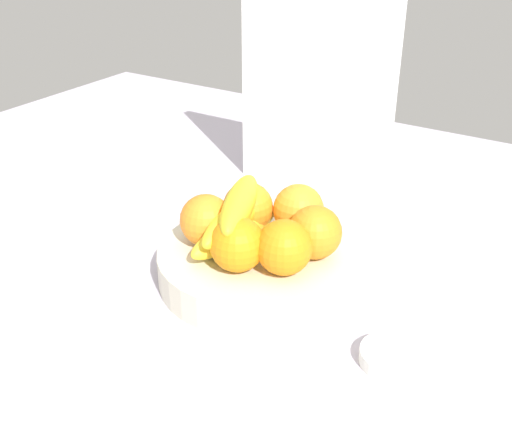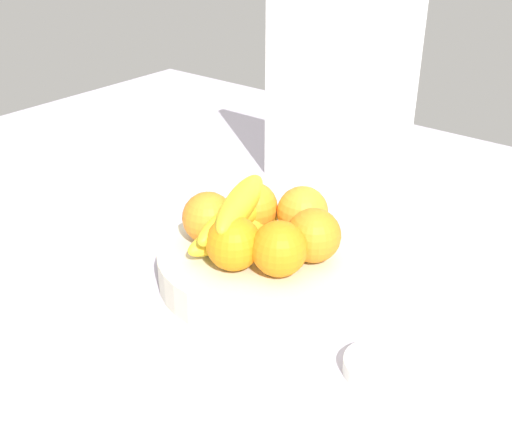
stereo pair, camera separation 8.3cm
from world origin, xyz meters
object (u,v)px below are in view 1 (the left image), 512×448
(fruit_bowl, at_px, (256,264))
(jar_lid, at_px, (392,357))
(banana_bunch, at_px, (237,218))
(orange_back_left, at_px, (206,220))
(orange_back_right, at_px, (237,244))
(orange_top_stack, at_px, (284,247))
(orange_center, at_px, (248,207))
(orange_front_right, at_px, (298,209))
(orange_front_left, at_px, (316,232))
(cutting_board, at_px, (315,91))

(fruit_bowl, height_order, jar_lid, fruit_bowl)
(fruit_bowl, distance_m, banana_bunch, 0.07)
(fruit_bowl, bearing_deg, orange_back_left, -162.63)
(orange_back_right, bearing_deg, jar_lid, -3.46)
(orange_top_stack, distance_m, banana_bunch, 0.09)
(orange_center, height_order, orange_back_left, same)
(fruit_bowl, bearing_deg, orange_front_right, 72.73)
(fruit_bowl, height_order, orange_center, orange_center)
(orange_front_left, bearing_deg, banana_bunch, -162.19)
(orange_front_right, bearing_deg, orange_front_left, -41.27)
(orange_front_left, bearing_deg, fruit_bowl, -157.43)
(fruit_bowl, distance_m, cutting_board, 0.35)
(orange_front_left, bearing_deg, orange_back_left, -159.87)
(orange_front_left, bearing_deg, orange_center, 174.13)
(orange_back_left, bearing_deg, fruit_bowl, 17.37)
(cutting_board, bearing_deg, orange_center, -82.73)
(fruit_bowl, xyz_separation_m, orange_center, (-0.04, 0.04, 0.06))
(orange_front_left, height_order, orange_center, same)
(orange_top_stack, distance_m, cutting_board, 0.37)
(orange_top_stack, bearing_deg, orange_back_right, -154.94)
(orange_front_right, xyz_separation_m, jar_lid, (0.20, -0.14, -0.07))
(orange_front_left, distance_m, orange_front_right, 0.07)
(cutting_board, bearing_deg, orange_front_left, -61.73)
(orange_top_stack, height_order, jar_lid, orange_top_stack)
(banana_bunch, relative_size, cutting_board, 0.49)
(orange_back_right, height_order, cutting_board, cutting_board)
(orange_back_right, xyz_separation_m, jar_lid, (0.22, -0.01, -0.07))
(orange_center, bearing_deg, banana_bunch, -76.19)
(orange_top_stack, distance_m, jar_lid, 0.19)
(orange_front_left, distance_m, jar_lid, 0.19)
(orange_back_left, height_order, orange_top_stack, same)
(orange_front_left, relative_size, orange_back_left, 1.00)
(orange_center, distance_m, orange_back_left, 0.07)
(orange_front_right, height_order, orange_center, same)
(orange_back_right, bearing_deg, banana_bunch, 124.64)
(orange_center, distance_m, orange_back_right, 0.11)
(fruit_bowl, bearing_deg, banana_bunch, -175.17)
(fruit_bowl, bearing_deg, cutting_board, 103.90)
(orange_front_left, distance_m, cutting_board, 0.33)
(orange_center, height_order, cutting_board, cutting_board)
(orange_top_stack, bearing_deg, orange_center, 145.10)
(fruit_bowl, bearing_deg, orange_front_left, 22.57)
(fruit_bowl, distance_m, jar_lid, 0.24)
(orange_back_left, relative_size, jar_lid, 0.96)
(orange_center, relative_size, banana_bunch, 0.41)
(orange_front_right, bearing_deg, cutting_board, 113.27)
(orange_top_stack, relative_size, cutting_board, 0.20)
(orange_center, height_order, banana_bunch, banana_bunch)
(orange_top_stack, bearing_deg, fruit_bowl, 155.39)
(cutting_board, relative_size, jar_lid, 4.82)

